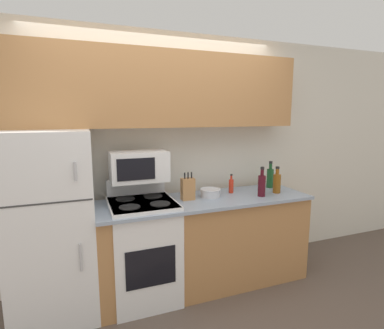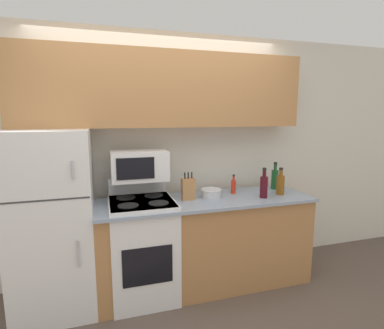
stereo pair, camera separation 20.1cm
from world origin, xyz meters
TOP-DOWN VIEW (x-y plane):
  - ground_plane at (0.00, 0.00)m, footprint 12.00×12.00m
  - wall_back at (0.00, 0.73)m, footprint 8.00×0.05m
  - lower_cabinets at (0.34, 0.30)m, footprint 2.10×0.65m
  - refrigerator at (-1.05, 0.35)m, footprint 0.67×0.72m
  - upper_cabinets at (0.00, 0.54)m, footprint 2.77×0.32m
  - stove at (-0.29, 0.29)m, footprint 0.59×0.63m
  - microwave at (-0.29, 0.43)m, footprint 0.52×0.32m
  - knife_block at (0.16, 0.31)m, footprint 0.12×0.09m
  - bowl at (0.40, 0.33)m, footprint 0.21×0.21m
  - bottle_wine_red at (0.89, 0.17)m, footprint 0.08×0.08m
  - bottle_hot_sauce at (0.67, 0.40)m, footprint 0.05×0.05m
  - bottle_whiskey at (1.12, 0.22)m, footprint 0.08×0.08m
  - bottle_wine_green at (1.19, 0.44)m, footprint 0.08×0.08m

SIDE VIEW (x-z plane):
  - ground_plane at x=0.00m, z-range 0.00..0.00m
  - lower_cabinets at x=0.34m, z-range 0.00..0.91m
  - stove at x=-0.29m, z-range -0.06..1.04m
  - refrigerator at x=-1.05m, z-range 0.00..1.60m
  - bowl at x=0.40m, z-range 0.91..0.99m
  - bottle_hot_sauce at x=0.67m, z-range 0.89..1.09m
  - knife_block at x=0.16m, z-range 0.88..1.15m
  - bottle_whiskey at x=1.12m, z-range 0.88..1.16m
  - bottle_wine_red at x=0.89m, z-range 0.88..1.18m
  - bottle_wine_green at x=1.19m, z-range 0.88..1.18m
  - microwave at x=-0.29m, z-range 1.11..1.39m
  - wall_back at x=0.00m, z-range 0.00..2.55m
  - upper_cabinets at x=0.00m, z-range 1.60..2.31m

